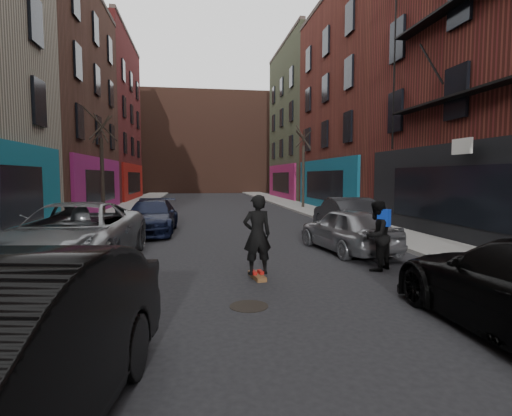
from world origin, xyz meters
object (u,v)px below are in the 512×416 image
object	(u,v)px
parked_left_far	(74,234)
parked_left_end	(151,217)
tree_left_far	(102,156)
manhole	(249,306)
tree_right_far	(303,159)
skateboard	(257,276)
pedestrian	(377,235)
parked_right_far	(347,229)
parked_right_end	(345,215)
skateboarder	(257,235)

from	to	relation	value
parked_left_far	parked_left_end	xyz separation A→B (m)	(1.36, 5.78, -0.14)
tree_left_far	parked_left_far	xyz separation A→B (m)	(1.60, -10.76, -2.55)
parked_left_end	manhole	xyz separation A→B (m)	(2.72, -9.75, -0.68)
tree_right_far	manhole	distance (m)	22.07
parked_left_far	parked_left_end	size ratio (longest dim) A/B	1.25
skateboard	pedestrian	bearing A→B (deg)	-2.01
parked_left_far	manhole	distance (m)	5.75
tree_left_far	manhole	xyz separation A→B (m)	(5.68, -14.72, -3.37)
tree_right_far	parked_left_far	world-z (taller)	tree_right_far
tree_left_far	parked_left_far	world-z (taller)	tree_left_far
tree_left_far	parked_right_far	size ratio (longest dim) A/B	1.58
skateboard	manhole	world-z (taller)	skateboard
tree_right_far	manhole	world-z (taller)	tree_right_far
parked_left_end	manhole	bearing A→B (deg)	-73.11
parked_right_far	skateboard	xyz separation A→B (m)	(-3.27, -2.77, -0.65)
parked_right_far	tree_right_far	bearing A→B (deg)	-108.57
tree_left_far	parked_left_end	world-z (taller)	tree_left_far
tree_left_far	tree_right_far	distance (m)	13.78
tree_right_far	skateboard	world-z (taller)	tree_right_far
tree_left_far	parked_left_end	distance (m)	6.38
parked_left_far	skateboard	bearing A→B (deg)	-20.28
parked_left_far	parked_right_far	bearing A→B (deg)	9.22
tree_left_far	parked_right_far	xyz separation A→B (m)	(9.40, -10.01, -2.68)
tree_right_far	manhole	xyz separation A→B (m)	(-6.72, -20.72, -3.52)
parked_right_end	skateboard	size ratio (longest dim) A/B	5.68
pedestrian	manhole	bearing A→B (deg)	-4.56
tree_left_far	pedestrian	distance (m)	15.68
tree_right_far	parked_left_far	xyz separation A→B (m)	(-10.80, -16.76, -2.70)
manhole	skateboarder	bearing A→B (deg)	76.84
parked_left_end	manhole	distance (m)	10.15
pedestrian	parked_right_far	bearing A→B (deg)	-132.07
tree_right_far	skateboarder	xyz separation A→B (m)	(-6.27, -18.78, -2.51)
tree_left_far	skateboarder	distance (m)	14.37
pedestrian	manhole	size ratio (longest dim) A/B	2.49
tree_left_far	skateboard	xyz separation A→B (m)	(6.13, -12.78, -3.33)
skateboard	parked_left_far	bearing A→B (deg)	147.78
parked_left_far	parked_right_end	world-z (taller)	parked_left_far
parked_right_end	manhole	size ratio (longest dim) A/B	6.49
tree_left_far	parked_right_far	bearing A→B (deg)	-46.80
tree_left_far	skateboard	world-z (taller)	tree_left_far
parked_right_far	parked_right_end	size ratio (longest dim) A/B	0.90
parked_right_far	parked_left_end	bearing A→B (deg)	-46.02
skateboard	manhole	distance (m)	2.00
parked_right_far	pedestrian	size ratio (longest dim) A/B	2.36
tree_right_far	parked_right_far	size ratio (longest dim) A/B	1.66
tree_left_far	skateboard	size ratio (longest dim) A/B	8.12
parked_left_end	parked_right_far	bearing A→B (deg)	-36.74
skateboard	parked_left_end	bearing A→B (deg)	103.93
parked_left_end	skateboard	size ratio (longest dim) A/B	5.93
tree_right_far	parked_left_far	size ratio (longest dim) A/B	1.14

